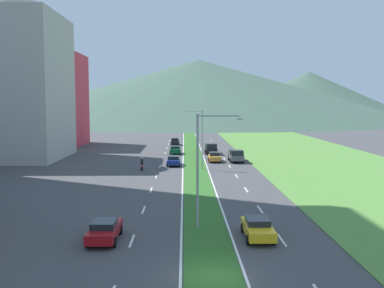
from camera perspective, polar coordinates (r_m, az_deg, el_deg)
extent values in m
plane|color=#424244|center=(25.04, 2.71, -16.60)|extent=(600.00, 600.00, 0.00)
cube|color=#2D6023|center=(83.71, 0.07, -1.07)|extent=(3.20, 240.00, 0.06)
cube|color=#518438|center=(86.57, 13.84, -1.01)|extent=(24.00, 240.00, 0.06)
cube|color=silver|center=(31.27, -7.66, -12.10)|extent=(0.16, 2.80, 0.01)
cube|color=silver|center=(39.72, -6.17, -8.31)|extent=(0.16, 2.80, 0.01)
cube|color=silver|center=(48.31, -5.23, -5.85)|extent=(0.16, 2.80, 0.01)
cube|color=silver|center=(56.97, -4.57, -4.13)|extent=(0.16, 2.80, 0.01)
cube|color=silver|center=(65.66, -4.09, -2.87)|extent=(0.16, 2.80, 0.01)
cube|color=silver|center=(74.39, -3.73, -1.90)|extent=(0.16, 2.80, 0.01)
cube|color=silver|center=(83.14, -3.44, -1.14)|extent=(0.16, 2.80, 0.01)
cube|color=silver|center=(91.90, -3.20, -0.52)|extent=(0.16, 2.80, 0.01)
cube|color=silver|center=(100.67, -3.01, -0.01)|extent=(0.16, 2.80, 0.01)
cube|color=silver|center=(109.44, -2.85, 0.42)|extent=(0.16, 2.80, 0.01)
cube|color=silver|center=(31.77, 11.36, -11.88)|extent=(0.16, 2.80, 0.01)
cube|color=silver|center=(40.12, 8.65, -8.20)|extent=(0.16, 2.80, 0.01)
cube|color=silver|center=(48.63, 6.91, -5.79)|extent=(0.16, 2.80, 0.01)
cube|color=silver|center=(57.24, 5.70, -4.10)|extent=(0.16, 2.80, 0.01)
cube|color=silver|center=(65.90, 4.81, -2.84)|extent=(0.16, 2.80, 0.01)
cube|color=silver|center=(74.60, 4.13, -1.88)|extent=(0.16, 2.80, 0.01)
cube|color=silver|center=(83.32, 3.59, -1.12)|extent=(0.16, 2.80, 0.01)
cube|color=silver|center=(92.07, 3.15, -0.51)|extent=(0.16, 2.80, 0.01)
cube|color=silver|center=(100.82, 2.79, 0.00)|extent=(0.16, 2.80, 0.01)
cube|color=silver|center=(109.59, 2.49, 0.43)|extent=(0.16, 2.80, 0.01)
cube|color=silver|center=(83.70, -1.13, -1.09)|extent=(0.16, 240.00, 0.01)
cube|color=silver|center=(83.76, 1.27, -1.08)|extent=(0.16, 240.00, 0.01)
cube|color=#B7B2A8|center=(80.49, -22.45, 6.69)|extent=(18.00, 18.00, 23.67)
cylinder|color=beige|center=(82.06, -22.80, 16.26)|extent=(9.56, 9.56, 3.64)
cube|color=#D83847|center=(102.21, -18.42, 5.36)|extent=(16.42, 16.42, 19.79)
cone|color=#47664C|center=(311.15, -20.79, 5.39)|extent=(142.47, 142.47, 23.15)
cone|color=#3D5647|center=(248.38, 0.85, 6.93)|extent=(224.98, 224.98, 32.64)
cone|color=#3D5647|center=(333.20, 14.60, 6.22)|extent=(135.69, 135.69, 31.17)
cylinder|color=#99999E|center=(32.95, 0.71, -3.56)|extent=(0.18, 0.18, 8.52)
cylinder|color=#99999E|center=(32.61, 3.44, 3.60)|extent=(3.09, 0.18, 0.10)
ellipsoid|color=silver|center=(32.73, 6.14, 3.23)|extent=(0.56, 0.28, 0.20)
cylinder|color=#99999E|center=(62.32, 1.30, 0.54)|extent=(0.18, 0.18, 8.30)
cylinder|color=#99999E|center=(62.15, 0.08, 4.22)|extent=(2.66, 0.24, 0.10)
ellipsoid|color=silver|center=(62.21, -1.14, 4.03)|extent=(0.56, 0.28, 0.20)
cube|color=navy|center=(66.56, -2.37, -2.19)|extent=(1.84, 4.79, 0.65)
cube|color=black|center=(66.30, -2.38, -1.72)|extent=(1.58, 2.11, 0.49)
cylinder|color=black|center=(68.11, -3.08, -2.30)|extent=(0.22, 0.64, 0.64)
cylinder|color=black|center=(68.06, -1.60, -2.30)|extent=(0.22, 0.64, 0.64)
cylinder|color=black|center=(65.17, -3.18, -2.65)|extent=(0.22, 0.64, 0.64)
cylinder|color=black|center=(65.12, -1.63, -2.65)|extent=(0.22, 0.64, 0.64)
cube|color=#0C5128|center=(81.41, -2.14, -0.78)|extent=(1.85, 4.46, 0.74)
cube|color=black|center=(81.17, -2.15, -0.39)|extent=(1.59, 1.96, 0.41)
cylinder|color=black|center=(82.84, -2.74, -0.94)|extent=(0.22, 0.64, 0.64)
cylinder|color=black|center=(82.81, -1.51, -0.94)|extent=(0.22, 0.64, 0.64)
cylinder|color=black|center=(80.10, -2.80, -1.15)|extent=(0.22, 0.64, 0.64)
cylinder|color=black|center=(80.06, -1.53, -1.15)|extent=(0.22, 0.64, 0.64)
cube|color=#C6842D|center=(70.71, 2.88, -1.75)|extent=(1.82, 4.09, 0.66)
cube|color=black|center=(70.80, 2.87, -1.25)|extent=(1.56, 1.80, 0.54)
cylinder|color=black|center=(69.56, 3.66, -2.14)|extent=(0.22, 0.64, 0.64)
cylinder|color=black|center=(69.44, 2.23, -2.15)|extent=(0.22, 0.64, 0.64)
cylinder|color=black|center=(72.07, 3.50, -1.88)|extent=(0.22, 0.64, 0.64)
cylinder|color=black|center=(71.95, 2.11, -1.89)|extent=(0.22, 0.64, 0.64)
cube|color=yellow|center=(31.76, 8.37, -10.65)|extent=(1.79, 4.53, 0.64)
cube|color=black|center=(31.79, 8.33, -9.65)|extent=(1.54, 1.99, 0.41)
cylinder|color=black|center=(30.68, 10.42, -11.88)|extent=(0.22, 0.64, 0.64)
cylinder|color=black|center=(30.39, 7.16, -12.00)|extent=(0.22, 0.64, 0.64)
cylinder|color=black|center=(33.32, 9.45, -10.47)|extent=(0.22, 0.64, 0.64)
cylinder|color=black|center=(33.06, 6.47, -10.56)|extent=(0.22, 0.64, 0.64)
cube|color=black|center=(98.21, -2.18, 0.25)|extent=(1.70, 4.43, 0.71)
cube|color=black|center=(97.98, -2.18, 0.61)|extent=(1.47, 1.95, 0.54)
cylinder|color=black|center=(99.63, -2.63, 0.12)|extent=(0.22, 0.64, 0.64)
cylinder|color=black|center=(99.60, -1.69, 0.12)|extent=(0.22, 0.64, 0.64)
cylinder|color=black|center=(96.90, -2.67, -0.03)|extent=(0.22, 0.64, 0.64)
cylinder|color=black|center=(96.86, -1.71, -0.03)|extent=(0.22, 0.64, 0.64)
cube|color=maroon|center=(31.47, -11.06, -10.81)|extent=(1.83, 4.59, 0.66)
cube|color=black|center=(31.15, -11.14, -9.93)|extent=(1.57, 2.02, 0.44)
cylinder|color=black|center=(33.07, -12.14, -10.64)|extent=(0.22, 0.64, 0.64)
cylinder|color=black|center=(32.78, -9.08, -10.73)|extent=(0.22, 0.64, 0.64)
cylinder|color=black|center=(30.40, -13.19, -12.09)|extent=(0.22, 0.64, 0.64)
cylinder|color=black|center=(30.09, -9.85, -12.21)|extent=(0.22, 0.64, 0.64)
cube|color=black|center=(81.69, 2.43, -0.69)|extent=(2.00, 5.40, 0.80)
cube|color=black|center=(80.02, 2.50, -0.24)|extent=(1.84, 2.00, 0.80)
cube|color=black|center=(82.78, 3.03, -0.18)|extent=(0.10, 3.20, 0.44)
cube|color=black|center=(82.67, 1.73, -0.18)|extent=(0.10, 3.20, 0.44)
cube|color=black|center=(84.26, 2.32, -0.08)|extent=(1.84, 0.10, 0.44)
cylinder|color=black|center=(80.19, 3.18, -1.09)|extent=(0.26, 0.80, 0.80)
cylinder|color=black|center=(80.08, 1.81, -1.09)|extent=(0.26, 0.80, 0.80)
cylinder|color=black|center=(83.41, 3.02, -0.84)|extent=(0.26, 0.80, 0.80)
cylinder|color=black|center=(83.29, 1.70, -0.85)|extent=(0.26, 0.80, 0.80)
cube|color=#515459|center=(71.08, 5.60, -1.61)|extent=(2.00, 5.40, 0.80)
cube|color=black|center=(69.41, 5.75, -1.11)|extent=(1.84, 2.00, 0.80)
cube|color=#515459|center=(72.21, 6.24, -1.01)|extent=(0.10, 3.20, 0.44)
cube|color=#515459|center=(71.99, 4.76, -1.02)|extent=(0.10, 3.20, 0.44)
cube|color=#515459|center=(73.63, 5.37, -0.88)|extent=(1.84, 0.10, 0.44)
cylinder|color=black|center=(69.65, 6.53, -2.09)|extent=(0.26, 0.80, 0.80)
cylinder|color=black|center=(69.43, 4.96, -2.10)|extent=(0.26, 0.80, 0.80)
cylinder|color=black|center=(72.84, 6.20, -1.76)|extent=(0.26, 0.80, 0.80)
cylinder|color=black|center=(72.63, 4.69, -1.77)|extent=(0.26, 0.80, 0.80)
cylinder|color=black|center=(62.96, -6.31, -2.97)|extent=(0.10, 0.60, 0.60)
cylinder|color=black|center=(61.58, -6.43, -3.16)|extent=(0.12, 0.60, 0.60)
cube|color=maroon|center=(62.25, -6.37, -2.90)|extent=(0.20, 1.12, 0.25)
ellipsoid|color=maroon|center=(62.40, -6.36, -2.55)|extent=(0.24, 0.44, 0.24)
cube|color=black|center=(62.05, -6.39, -2.25)|extent=(0.36, 0.28, 0.70)
sphere|color=silver|center=(62.04, -6.39, -1.82)|extent=(0.26, 0.26, 0.26)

